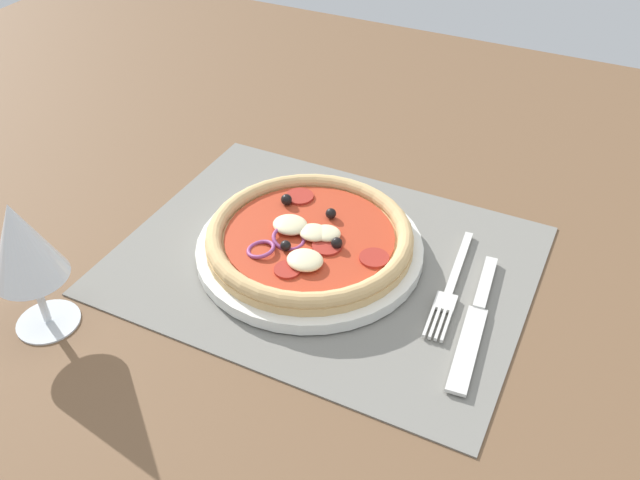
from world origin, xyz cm
name	(u,v)px	position (x,y,z in cm)	size (l,w,h in cm)	color
ground_plane	(324,268)	(0.00, 0.00, -1.20)	(190.00, 140.00, 2.40)	brown
placemat	(324,259)	(0.00, 0.00, 0.20)	(45.43, 35.14, 0.40)	slate
plate	(309,249)	(1.86, 0.17, 1.09)	(25.71, 25.71, 1.38)	silver
pizza	(309,237)	(1.86, 0.22, 2.87)	(23.34, 23.34, 2.61)	tan
fork	(450,288)	(-14.41, -1.17, 0.62)	(3.01, 18.06, 0.44)	silver
knife	(475,321)	(-18.18, 2.49, 0.65)	(3.56, 20.07, 0.62)	silver
wine_glass	(21,245)	(21.11, 21.24, 10.27)	(7.20, 7.20, 14.90)	silver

